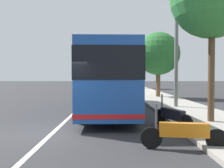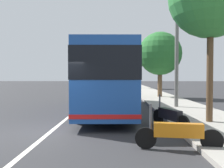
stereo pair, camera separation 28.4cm
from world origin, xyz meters
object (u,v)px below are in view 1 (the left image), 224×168
at_px(coach_bus, 107,77).
at_px(car_behind_bus, 114,87).
at_px(car_side_street, 89,84).
at_px(roadside_tree_mid_block, 158,54).
at_px(motorcycle_far_end, 183,133).
at_px(motorcycle_by_tree, 172,116).
at_px(roadside_tree_far_block, 133,58).
at_px(utility_pole, 176,43).

height_order(coach_bus, car_behind_bus, coach_bus).
bearing_deg(car_side_street, coach_bus, 7.96).
height_order(car_behind_bus, roadside_tree_mid_block, roadside_tree_mid_block).
bearing_deg(motorcycle_far_end, motorcycle_by_tree, -89.64).
relative_size(motorcycle_by_tree, car_side_street, 0.56).
xyz_separation_m(car_side_street, roadside_tree_far_block, (-4.52, -7.93, 4.44)).
height_order(motorcycle_far_end, motorcycle_by_tree, motorcycle_by_tree).
xyz_separation_m(motorcycle_by_tree, roadside_tree_mid_block, (13.97, -2.05, 3.67)).
bearing_deg(car_behind_bus, motorcycle_by_tree, -169.62).
distance_m(roadside_tree_mid_block, roadside_tree_far_block, 18.55).
bearing_deg(coach_bus, utility_pole, -79.08).
height_order(coach_bus, roadside_tree_mid_block, roadside_tree_mid_block).
bearing_deg(roadside_tree_mid_block, roadside_tree_far_block, 2.51).
bearing_deg(motorcycle_by_tree, car_side_street, -10.49).
distance_m(motorcycle_far_end, car_side_street, 40.09).
height_order(roadside_tree_far_block, utility_pole, utility_pole).
bearing_deg(motorcycle_by_tree, roadside_tree_mid_block, -29.09).
bearing_deg(motorcycle_by_tree, utility_pole, -36.46).
height_order(motorcycle_by_tree, car_side_street, car_side_street).
xyz_separation_m(motorcycle_by_tree, roadside_tree_far_block, (32.48, -1.24, 4.68)).
xyz_separation_m(coach_bus, car_behind_bus, (15.61, -0.44, -1.30)).
height_order(motorcycle_far_end, roadside_tree_mid_block, roadside_tree_mid_block).
bearing_deg(car_behind_bus, roadside_tree_far_block, -11.37).
distance_m(car_side_street, utility_pole, 32.24).
bearing_deg(coach_bus, car_behind_bus, -3.26).
bearing_deg(motorcycle_far_end, car_side_street, -73.31).
distance_m(coach_bus, motorcycle_by_tree, 5.89).
bearing_deg(car_side_street, car_behind_bus, 16.25).
distance_m(coach_bus, utility_pole, 4.83).
distance_m(roadside_tree_mid_block, utility_pole, 7.94).
bearing_deg(roadside_tree_far_block, utility_pole, -179.00).
relative_size(coach_bus, car_side_street, 2.93).
xyz_separation_m(motorcycle_far_end, roadside_tree_mid_block, (16.55, -2.38, 3.70)).
distance_m(coach_bus, roadside_tree_far_block, 27.82).
relative_size(car_behind_bus, roadside_tree_mid_block, 0.71).
bearing_deg(roadside_tree_mid_block, motorcycle_far_end, 171.83).
height_order(coach_bus, utility_pole, utility_pole).
relative_size(coach_bus, roadside_tree_far_block, 1.69).
bearing_deg(car_side_street, utility_pole, 15.74).
distance_m(motorcycle_far_end, roadside_tree_far_block, 35.40).
relative_size(car_side_street, car_behind_bus, 0.92).
xyz_separation_m(motorcycle_by_tree, utility_pole, (6.04, -1.70, 3.57)).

